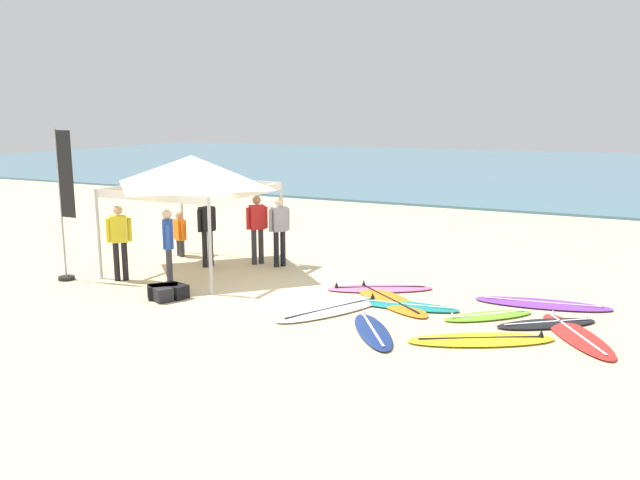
{
  "coord_description": "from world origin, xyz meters",
  "views": [
    {
      "loc": [
        6.8,
        -11.78,
        3.8
      ],
      "look_at": [
        0.77,
        0.75,
        1.0
      ],
      "focal_mm": 36.66,
      "sensor_mm": 36.0,
      "label": 1
    }
  ],
  "objects_px": {
    "surfboard_navy": "(373,331)",
    "surfboard_orange": "(389,300)",
    "surfboard_lime": "(488,316)",
    "person_red": "(257,225)",
    "person_grey": "(279,227)",
    "banner_flag": "(65,211)",
    "person_blue": "(168,243)",
    "person_black": "(207,227)",
    "surfboard_red": "(577,335)",
    "person_yellow": "(119,237)",
    "gear_bag_on_sand": "(163,291)",
    "canopy_tent": "(192,171)",
    "surfboard_teal": "(406,306)",
    "surfboard_yellow": "(481,339)",
    "surfboard_white": "(332,309)",
    "surfboard_purple": "(543,304)",
    "surfboard_pink": "(379,288)",
    "gear_bag_near_tent": "(174,291)",
    "person_orange": "(180,232)",
    "gear_bag_by_pole": "(160,293)",
    "surfboard_black": "(547,323)"
  },
  "relations": [
    {
      "from": "person_red",
      "to": "person_black",
      "type": "height_order",
      "value": "same"
    },
    {
      "from": "canopy_tent",
      "to": "person_grey",
      "type": "xyz_separation_m",
      "value": [
        1.58,
        1.28,
        -1.4
      ]
    },
    {
      "from": "surfboard_white",
      "to": "surfboard_teal",
      "type": "bearing_deg",
      "value": 35.13
    },
    {
      "from": "surfboard_teal",
      "to": "surfboard_yellow",
      "type": "bearing_deg",
      "value": -36.35
    },
    {
      "from": "surfboard_purple",
      "to": "person_blue",
      "type": "height_order",
      "value": "person_blue"
    },
    {
      "from": "person_grey",
      "to": "surfboard_red",
      "type": "bearing_deg",
      "value": -17.78
    },
    {
      "from": "canopy_tent",
      "to": "banner_flag",
      "type": "height_order",
      "value": "banner_flag"
    },
    {
      "from": "surfboard_purple",
      "to": "person_black",
      "type": "bearing_deg",
      "value": -178.77
    },
    {
      "from": "surfboard_navy",
      "to": "surfboard_orange",
      "type": "height_order",
      "value": "same"
    },
    {
      "from": "surfboard_red",
      "to": "person_black",
      "type": "relative_size",
      "value": 1.37
    },
    {
      "from": "person_black",
      "to": "banner_flag",
      "type": "bearing_deg",
      "value": -129.52
    },
    {
      "from": "surfboard_lime",
      "to": "person_red",
      "type": "bearing_deg",
      "value": 163.12
    },
    {
      "from": "surfboard_purple",
      "to": "surfboard_pink",
      "type": "bearing_deg",
      "value": -173.99
    },
    {
      "from": "surfboard_lime",
      "to": "surfboard_white",
      "type": "bearing_deg",
      "value": -162.05
    },
    {
      "from": "person_orange",
      "to": "banner_flag",
      "type": "distance_m",
      "value": 3.29
    },
    {
      "from": "surfboard_purple",
      "to": "surfboard_orange",
      "type": "relative_size",
      "value": 1.09
    },
    {
      "from": "surfboard_white",
      "to": "surfboard_purple",
      "type": "relative_size",
      "value": 0.97
    },
    {
      "from": "surfboard_purple",
      "to": "canopy_tent",
      "type": "bearing_deg",
      "value": -175.02
    },
    {
      "from": "surfboard_black",
      "to": "gear_bag_by_pole",
      "type": "xyz_separation_m",
      "value": [
        -7.26,
        -1.73,
        0.1
      ]
    },
    {
      "from": "surfboard_red",
      "to": "person_blue",
      "type": "xyz_separation_m",
      "value": [
        -8.2,
        -0.48,
        0.95
      ]
    },
    {
      "from": "person_blue",
      "to": "person_black",
      "type": "distance_m",
      "value": 2.0
    },
    {
      "from": "person_orange",
      "to": "banner_flag",
      "type": "height_order",
      "value": "banner_flag"
    },
    {
      "from": "surfboard_navy",
      "to": "surfboard_red",
      "type": "bearing_deg",
      "value": 22.35
    },
    {
      "from": "surfboard_lime",
      "to": "person_blue",
      "type": "relative_size",
      "value": 0.97
    },
    {
      "from": "surfboard_white",
      "to": "surfboard_navy",
      "type": "bearing_deg",
      "value": -35.47
    },
    {
      "from": "person_black",
      "to": "banner_flag",
      "type": "relative_size",
      "value": 0.5
    },
    {
      "from": "person_yellow",
      "to": "person_red",
      "type": "relative_size",
      "value": 1.0
    },
    {
      "from": "surfboard_navy",
      "to": "person_black",
      "type": "distance_m",
      "value": 6.16
    },
    {
      "from": "person_yellow",
      "to": "gear_bag_on_sand",
      "type": "distance_m",
      "value": 2.08
    },
    {
      "from": "surfboard_lime",
      "to": "surfboard_teal",
      "type": "relative_size",
      "value": 0.79
    },
    {
      "from": "surfboard_red",
      "to": "gear_bag_on_sand",
      "type": "relative_size",
      "value": 3.91
    },
    {
      "from": "surfboard_navy",
      "to": "surfboard_black",
      "type": "bearing_deg",
      "value": 33.04
    },
    {
      "from": "person_grey",
      "to": "banner_flag",
      "type": "bearing_deg",
      "value": -138.28
    },
    {
      "from": "canopy_tent",
      "to": "gear_bag_on_sand",
      "type": "height_order",
      "value": "canopy_tent"
    },
    {
      "from": "gear_bag_near_tent",
      "to": "surfboard_orange",
      "type": "bearing_deg",
      "value": 21.97
    },
    {
      "from": "surfboard_pink",
      "to": "person_blue",
      "type": "xyz_separation_m",
      "value": [
        -4.15,
        -1.79,
        0.95
      ]
    },
    {
      "from": "surfboard_purple",
      "to": "person_red",
      "type": "height_order",
      "value": "person_red"
    },
    {
      "from": "surfboard_purple",
      "to": "person_orange",
      "type": "bearing_deg",
      "value": 177.16
    },
    {
      "from": "surfboard_white",
      "to": "gear_bag_near_tent",
      "type": "xyz_separation_m",
      "value": [
        -3.31,
        -0.55,
        0.1
      ]
    },
    {
      "from": "canopy_tent",
      "to": "person_blue",
      "type": "xyz_separation_m",
      "value": [
        0.39,
        -1.45,
        -1.4
      ]
    },
    {
      "from": "person_grey",
      "to": "person_black",
      "type": "height_order",
      "value": "same"
    },
    {
      "from": "person_grey",
      "to": "person_red",
      "type": "distance_m",
      "value": 0.63
    },
    {
      "from": "surfboard_navy",
      "to": "gear_bag_by_pole",
      "type": "distance_m",
      "value": 4.6
    },
    {
      "from": "surfboard_purple",
      "to": "person_red",
      "type": "relative_size",
      "value": 1.56
    },
    {
      "from": "surfboard_teal",
      "to": "surfboard_lime",
      "type": "bearing_deg",
      "value": 1.81
    },
    {
      "from": "person_red",
      "to": "gear_bag_on_sand",
      "type": "relative_size",
      "value": 2.85
    },
    {
      "from": "gear_bag_by_pole",
      "to": "person_orange",
      "type": "bearing_deg",
      "value": 121.85
    },
    {
      "from": "person_yellow",
      "to": "banner_flag",
      "type": "distance_m",
      "value": 1.3
    },
    {
      "from": "surfboard_orange",
      "to": "person_grey",
      "type": "height_order",
      "value": "person_grey"
    },
    {
      "from": "surfboard_lime",
      "to": "surfboard_orange",
      "type": "height_order",
      "value": "same"
    }
  ]
}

